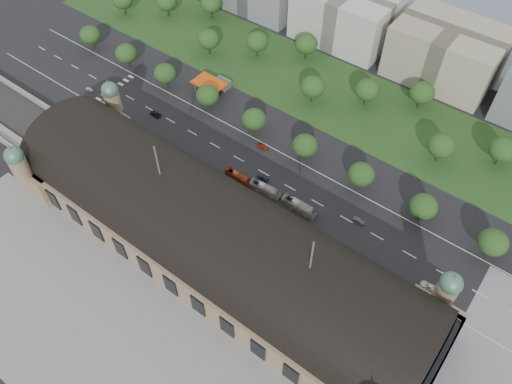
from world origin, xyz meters
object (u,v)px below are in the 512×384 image
Objects in this scene: petrol_station at (216,83)px; bus_mid at (265,189)px; traffic_car_5 at (359,221)px; parked_car_6 at (206,182)px; parked_car_3 at (180,163)px; traffic_car_6 at (428,286)px; bus_east at (299,206)px; traffic_car_2 at (155,114)px; parked_car_1 at (116,118)px; traffic_car_0 at (90,89)px; parked_car_4 at (146,136)px; parked_car_2 at (122,125)px; bus_west at (238,177)px; traffic_car_3 at (263,147)px; traffic_car_4 at (263,178)px; parked_car_0 at (102,119)px; parked_car_5 at (211,185)px.

bus_mid is (51.81, -34.50, -1.24)m from petrol_station.
traffic_car_5 is 56.74m from parked_car_6.
traffic_car_6 is at bearing 72.27° from parked_car_3.
bus_east reaches higher than parked_car_6.
traffic_car_5 is at bearing 76.18° from parked_car_6.
traffic_car_2 is 16.08m from parked_car_1.
parked_car_1 is 0.48× the size of bus_mid.
parked_car_4 is (40.55, -5.90, 0.08)m from traffic_car_0.
parked_car_2 is at bearing -125.86° from parked_car_6.
traffic_car_0 is (-43.70, -34.38, -2.30)m from petrol_station.
bus_west is at bearing 59.30° from parked_car_2.
petrol_station reaches higher than bus_east.
parked_car_4 is at bearing 91.49° from bus_mid.
traffic_car_6 is (78.06, -17.89, 0.05)m from traffic_car_3.
bus_east reaches higher than parked_car_2.
petrol_station is 3.01× the size of traffic_car_3.
traffic_car_4 is 38.52m from traffic_car_5.
bus_mid is at bearing 58.32° from parked_car_0.
parked_car_0 is at bearing -107.31° from parked_car_4.
parked_car_3 is (-20.10, -25.89, 0.09)m from traffic_car_3.
petrol_station is 3.24× the size of traffic_car_5.
parked_car_5 is 0.45× the size of bus_mid.
traffic_car_6 is at bearing 63.54° from parked_car_6.
parked_car_6 reaches higher than parked_car_2.
traffic_car_6 reaches higher than parked_car_2.
traffic_car_0 is at bearing -94.71° from traffic_car_6.
bus_mid is 14.37m from bus_east.
traffic_car_5 is 0.32× the size of bus_east.
traffic_car_2 is 1.11× the size of parked_car_0.
petrol_station is 3.14× the size of parked_car_4.
parked_car_2 is at bearing 73.51° from traffic_car_0.
traffic_car_3 is at bearing -140.75° from traffic_car_4.
bus_mid reaches higher than traffic_car_2.
traffic_car_3 is at bearing 135.39° from parked_car_6.
traffic_car_5 is at bearing 71.27° from parked_car_4.
traffic_car_6 is at bearing 56.04° from parked_car_2.
parked_car_6 is (32.17, -44.28, -2.19)m from petrol_station.
bus_mid reaches higher than parked_car_2.
bus_mid is (17.43, 9.78, 0.94)m from parked_car_5.
parked_car_6 reaches higher than traffic_car_3.
parked_car_0 is at bearing -122.89° from parked_car_6.
parked_car_1 is at bearing 74.01° from traffic_car_0.
traffic_car_3 is at bearing 119.78° from parked_car_3.
parked_car_6 is 11.88m from bus_west.
petrol_station is at bearing -119.68° from traffic_car_4.
parked_car_2 is at bearing 66.54° from parked_car_0.
traffic_car_0 is 84.01m from bus_west.
traffic_car_0 is 0.35× the size of bus_west.
traffic_car_0 is 0.80× the size of parked_car_0.
parked_car_5 reaches higher than parked_car_2.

